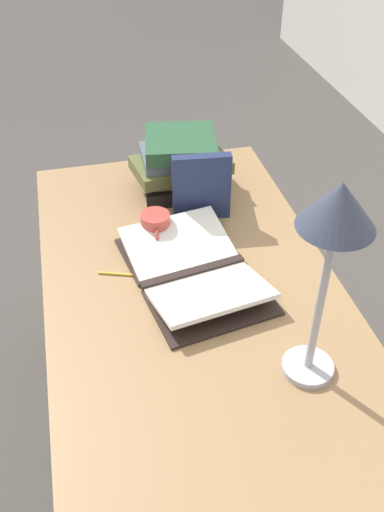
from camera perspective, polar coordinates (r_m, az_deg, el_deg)
name	(u,v)px	position (r m, az deg, el deg)	size (l,w,h in m)	color
ground_plane	(192,448)	(2.09, 0.01, -18.65)	(12.00, 12.00, 0.00)	#47423D
reading_desk	(192,312)	(1.57, 0.02, -5.64)	(1.38, 0.77, 0.76)	#937047
open_book	(193,270)	(1.52, 0.13, -1.45)	(0.50, 0.37, 0.06)	black
book_stack_tall	(181,164)	(1.83, -1.12, 9.17)	(0.25, 0.32, 0.19)	black
book_standing_upright	(202,188)	(1.69, 0.96, 6.86)	(0.05, 0.17, 0.21)	#1E284C
reading_lamp	(334,229)	(1.07, 14.06, 2.63)	(0.15, 0.15, 0.49)	#ADADB2
coffee_mug	(155,226)	(1.64, -3.67, 2.97)	(0.11, 0.09, 0.08)	#B74238
pencil	(126,275)	(1.54, -6.65, -1.85)	(0.06, 0.14, 0.01)	gold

